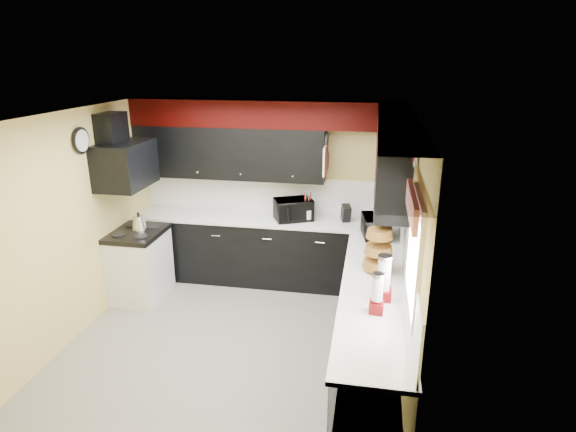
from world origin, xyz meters
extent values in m
plane|color=gray|center=(0.00, 0.00, 0.00)|extent=(3.60, 3.60, 0.00)
cube|color=#E0C666|center=(0.00, 1.80, 1.25)|extent=(3.60, 0.06, 2.50)
cube|color=#E0C666|center=(1.80, 0.00, 1.25)|extent=(0.06, 3.60, 2.50)
cube|color=#E0C666|center=(-1.80, 0.00, 1.25)|extent=(0.06, 3.60, 2.50)
cube|color=white|center=(0.00, 0.00, 2.50)|extent=(3.60, 3.60, 0.06)
cube|color=black|center=(0.00, 1.50, 0.45)|extent=(3.60, 0.60, 0.90)
cube|color=black|center=(1.50, -0.30, 0.45)|extent=(0.60, 3.00, 0.90)
cube|color=white|center=(0.00, 1.50, 0.92)|extent=(3.62, 0.64, 0.04)
cube|color=white|center=(1.50, -0.30, 0.92)|extent=(0.64, 3.02, 0.04)
cube|color=white|center=(0.00, 1.79, 1.19)|extent=(3.60, 0.02, 0.50)
cube|color=white|center=(1.79, 0.00, 1.19)|extent=(0.02, 3.60, 0.50)
cube|color=black|center=(-0.50, 1.62, 1.80)|extent=(2.60, 0.35, 0.70)
cube|color=black|center=(1.62, 0.90, 1.80)|extent=(0.35, 1.80, 0.70)
cube|color=black|center=(0.00, 1.62, 2.33)|extent=(3.60, 0.36, 0.35)
cube|color=black|center=(1.62, -0.18, 2.33)|extent=(0.36, 3.24, 0.35)
cube|color=white|center=(-1.50, 0.75, 0.43)|extent=(0.60, 0.75, 0.86)
cube|color=black|center=(-1.50, 0.75, 0.89)|extent=(0.62, 0.77, 0.06)
cube|color=black|center=(-1.55, 0.75, 1.78)|extent=(0.50, 0.78, 0.55)
cube|color=black|center=(-1.68, 0.75, 2.20)|extent=(0.24, 0.40, 0.40)
cube|color=red|center=(1.73, -0.90, 1.95)|extent=(0.04, 0.88, 0.20)
cube|color=white|center=(0.83, 1.30, 1.80)|extent=(0.03, 0.26, 0.35)
imported|color=black|center=(0.40, 1.50, 1.08)|extent=(0.61, 0.57, 0.28)
imported|color=black|center=(1.50, 1.05, 1.07)|extent=(0.39, 0.51, 0.26)
cylinder|color=white|center=(0.59, 1.48, 1.02)|extent=(0.19, 0.19, 0.16)
cube|color=black|center=(1.10, 1.54, 1.05)|extent=(0.14, 0.17, 0.23)
camera|label=1|loc=(1.42, -4.55, 3.05)|focal=30.00mm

